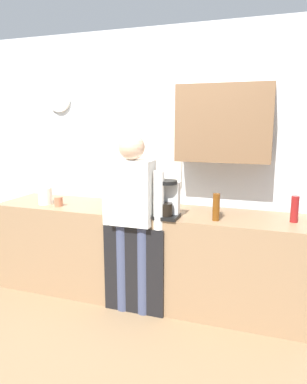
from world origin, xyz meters
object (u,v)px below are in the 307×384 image
bottle_amber_beer (216,207)px  mixing_bowl (129,202)px  coffee_maker (168,201)px  bottle_dark_sauce (216,206)px  storage_canister (45,196)px  cup_terracotta_mug (59,202)px  person_at_sink (132,210)px  bottle_green_wine (106,196)px  bottle_red_vinegar (295,209)px

bottle_amber_beer → mixing_bowl: 0.93m
coffee_maker → mixing_bowl: (-0.49, 0.29, -0.11)m
bottle_amber_beer → bottle_dark_sauce: size_ratio=1.28×
bottle_dark_sauce → storage_canister: size_ratio=1.06×
cup_terracotta_mug → person_at_sink: (0.85, -0.15, 0.02)m
bottle_dark_sauce → bottle_green_wine: (-0.98, -0.16, 0.06)m
coffee_maker → bottle_green_wine: 0.60m
coffee_maker → bottle_red_vinegar: bearing=11.3°
bottle_red_vinegar → mixing_bowl: bearing=176.8°
coffee_maker → person_at_sink: (-0.29, -0.09, -0.08)m
cup_terracotta_mug → storage_canister: bearing=169.3°
coffee_maker → mixing_bowl: 0.58m
coffee_maker → mixing_bowl: size_ratio=1.50×
mixing_bowl → person_at_sink: person_at_sink is taller
bottle_dark_sauce → bottle_red_vinegar: bottle_red_vinegar is taller
bottle_green_wine → mixing_bowl: bottle_green_wine is taller
person_at_sink → bottle_red_vinegar: bearing=12.3°
coffee_maker → cup_terracotta_mug: (-1.14, 0.06, -0.10)m
bottle_green_wine → storage_canister: (-0.72, 0.08, -0.06)m
storage_canister → mixing_bowl: bearing=13.2°
storage_canister → bottle_dark_sauce: bearing=2.7°
mixing_bowl → person_at_sink: size_ratio=0.14×
cup_terracotta_mug → storage_canister: (-0.18, 0.03, 0.04)m
bottle_amber_beer → bottle_red_vinegar: (0.62, 0.16, -0.01)m
bottle_red_vinegar → cup_terracotta_mug: size_ratio=2.39×
bottle_dark_sauce → bottle_green_wine: bottle_green_wine is taller
storage_canister → coffee_maker: bearing=-4.1°
bottle_green_wine → person_at_sink: bearing=-19.8°
coffee_maker → person_at_sink: person_at_sink is taller
person_at_sink → bottle_dark_sauce: bearing=20.9°
coffee_maker → mixing_bowl: coffee_maker is taller
bottle_dark_sauce → storage_canister: bearing=-177.3°
bottle_amber_beer → person_at_sink: person_at_sink is taller
bottle_amber_beer → bottle_green_wine: bearing=-178.5°
bottle_amber_beer → bottle_green_wine: size_ratio=0.77×
coffee_maker → person_at_sink: 0.32m
bottle_red_vinegar → storage_canister: bearing=-177.3°
coffee_maker → mixing_bowl: bearing=149.2°
bottle_green_wine → cup_terracotta_mug: size_ratio=3.26×
coffee_maker → bottle_dark_sauce: size_ratio=1.83×
bottle_red_vinegar → storage_canister: bottle_red_vinegar is taller
storage_canister → person_at_sink: bearing=-10.2°
cup_terracotta_mug → person_at_sink: person_at_sink is taller
bottle_amber_beer → bottle_green_wine: (-1.00, -0.03, 0.03)m
bottle_dark_sauce → bottle_red_vinegar: size_ratio=0.82×
coffee_maker → bottle_green_wine: size_ratio=1.10×
bottle_green_wine → storage_canister: 0.73m
bottle_red_vinegar → cup_terracotta_mug: (-2.16, -0.14, -0.06)m
bottle_green_wine → storage_canister: bearing=174.0°
bottle_red_vinegar → coffee_maker: bearing=-168.7°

